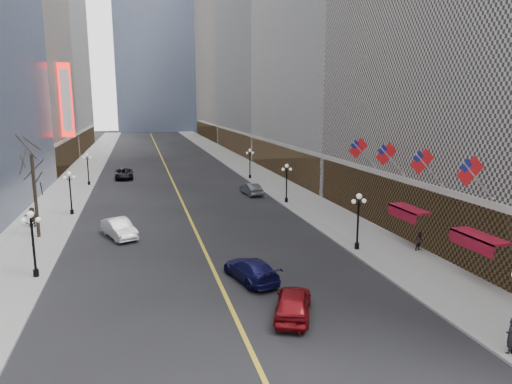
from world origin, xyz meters
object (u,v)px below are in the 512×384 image
streetlamp_east_2 (287,179)px  car_sb_near (251,270)px  streetlamp_west_2 (70,188)px  car_nb_far (124,174)px  car_sb_far (251,189)px  streetlamp_east_1 (358,215)px  ped_ne_corner (511,335)px  car_nb_mid (119,228)px  streetlamp_west_3 (88,166)px  streetlamp_west_1 (33,237)px  car_sb_mid (293,303)px  streetlamp_east_3 (250,160)px

streetlamp_east_2 → car_sb_near: size_ratio=0.87×
streetlamp_east_2 → streetlamp_west_2: (-23.60, 0.00, 0.00)m
streetlamp_west_2 → car_sb_near: bearing=-57.6°
car_nb_far → car_sb_far: car_nb_far is taller
streetlamp_east_1 → ped_ne_corner: (-0.20, -15.87, -1.88)m
car_nb_mid → car_sb_near: 15.24m
ped_ne_corner → streetlamp_west_3: bearing=-98.0°
streetlamp_west_1 → streetlamp_west_2: same height
streetlamp_west_2 → ped_ne_corner: size_ratio=2.59×
car_sb_mid → streetlamp_west_3: bearing=-49.1°
streetlamp_west_2 → car_nb_mid: 10.96m
streetlamp_west_3 → car_sb_mid: 47.99m
ped_ne_corner → streetlamp_east_2: bearing=-122.6°
streetlamp_east_1 → car_nb_mid: streetlamp_east_1 is taller
streetlamp_east_3 → ped_ne_corner: size_ratio=2.59×
streetlamp_east_3 → car_nb_mid: size_ratio=0.91×
streetlamp_west_3 → car_nb_far: size_ratio=0.79×
streetlamp_east_1 → streetlamp_west_2: size_ratio=1.00×
streetlamp_west_1 → streetlamp_west_2: bearing=90.0°
streetlamp_west_1 → car_sb_near: size_ratio=0.87×
streetlamp_east_2 → ped_ne_corner: size_ratio=2.59×
streetlamp_east_2 → car_sb_mid: bearing=-107.5°
streetlamp_west_3 → streetlamp_west_1: bearing=-90.0°
ped_ne_corner → car_sb_near: bearing=-83.9°
streetlamp_west_2 → car_nb_far: bearing=78.5°
streetlamp_west_3 → car_sb_far: size_ratio=0.98×
car_sb_mid → car_sb_far: bearing=-77.2°
streetlamp_west_3 → streetlamp_east_3: bearing=0.0°
streetlamp_east_2 → streetlamp_west_1: 29.68m
streetlamp_west_3 → car_nb_mid: (5.09, -27.48, -2.08)m
streetlamp_east_2 → streetlamp_west_2: same height
streetlamp_east_2 → streetlamp_west_1: bearing=-142.7°
streetlamp_east_1 → car_sb_mid: 13.09m
streetlamp_west_1 → streetlamp_west_3: same height
streetlamp_west_1 → ped_ne_corner: streetlamp_west_1 is taller
car_nb_mid → car_nb_far: size_ratio=0.86×
car_sb_far → ped_ne_corner: bearing=87.2°
car_nb_mid → streetlamp_east_2: bearing=5.8°
streetlamp_east_2 → streetlamp_west_3: 29.68m
streetlamp_east_1 → streetlamp_west_2: bearing=142.7°
car_sb_near → car_nb_far: bearing=-92.5°
car_sb_near → car_sb_far: size_ratio=1.13×
car_nb_mid → car_sb_mid: size_ratio=1.05×
streetlamp_west_3 → car_sb_near: (13.91, -39.91, -2.15)m
car_sb_far → car_sb_mid: bearing=73.5°
car_nb_far → car_sb_mid: (10.21, -50.60, 0.01)m
streetlamp_west_1 → streetlamp_west_2: size_ratio=1.00×
streetlamp_west_1 → streetlamp_west_3: 36.00m
streetlamp_east_2 → car_sb_far: 6.92m
streetlamp_east_3 → car_sb_near: size_ratio=0.87×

